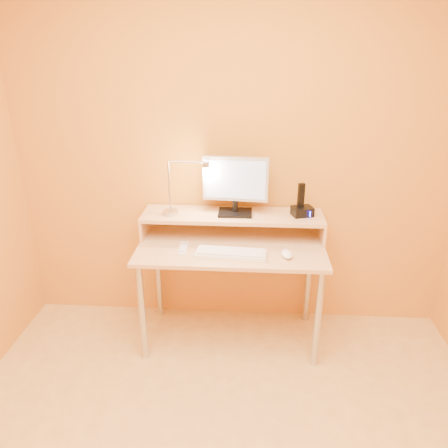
# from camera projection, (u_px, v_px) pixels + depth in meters

# --- Properties ---
(wall_back) EXTENTS (3.00, 0.04, 2.50)m
(wall_back) POSITION_uv_depth(u_px,v_px,m) (234.00, 153.00, 2.87)
(wall_back) COLOR orange
(wall_back) RESTS_ON floor
(desk_leg_fl) EXTENTS (0.04, 0.04, 0.69)m
(desk_leg_fl) POSITION_uv_depth(u_px,v_px,m) (142.00, 313.00, 2.73)
(desk_leg_fl) COLOR #B8B8C0
(desk_leg_fl) RESTS_ON floor
(desk_leg_fr) EXTENTS (0.04, 0.04, 0.69)m
(desk_leg_fr) POSITION_uv_depth(u_px,v_px,m) (318.00, 320.00, 2.66)
(desk_leg_fr) COLOR #B8B8C0
(desk_leg_fr) RESTS_ON floor
(desk_leg_bl) EXTENTS (0.04, 0.04, 0.69)m
(desk_leg_bl) POSITION_uv_depth(u_px,v_px,m) (158.00, 274.00, 3.19)
(desk_leg_bl) COLOR #B8B8C0
(desk_leg_bl) RESTS_ON floor
(desk_leg_br) EXTENTS (0.04, 0.04, 0.69)m
(desk_leg_br) POSITION_uv_depth(u_px,v_px,m) (308.00, 279.00, 3.12)
(desk_leg_br) COLOR #B8B8C0
(desk_leg_br) RESTS_ON floor
(desk_lower) EXTENTS (1.20, 0.60, 0.02)m
(desk_lower) POSITION_uv_depth(u_px,v_px,m) (231.00, 247.00, 2.78)
(desk_lower) COLOR #E9B27F
(desk_lower) RESTS_ON floor
(shelf_riser_left) EXTENTS (0.02, 0.30, 0.14)m
(shelf_riser_left) POSITION_uv_depth(u_px,v_px,m) (146.00, 224.00, 2.93)
(shelf_riser_left) COLOR #E9B27F
(shelf_riser_left) RESTS_ON desk_lower
(shelf_riser_right) EXTENTS (0.02, 0.30, 0.14)m
(shelf_riser_right) POSITION_uv_depth(u_px,v_px,m) (321.00, 229.00, 2.86)
(shelf_riser_right) COLOR #E9B27F
(shelf_riser_right) RESTS_ON desk_lower
(desk_shelf) EXTENTS (1.20, 0.30, 0.02)m
(desk_shelf) POSITION_uv_depth(u_px,v_px,m) (233.00, 216.00, 2.86)
(desk_shelf) COLOR #E9B27F
(desk_shelf) RESTS_ON desk_lower
(monitor_foot) EXTENTS (0.22, 0.16, 0.02)m
(monitor_foot) POSITION_uv_depth(u_px,v_px,m) (235.00, 213.00, 2.85)
(monitor_foot) COLOR black
(monitor_foot) RESTS_ON desk_shelf
(monitor_neck) EXTENTS (0.04, 0.04, 0.07)m
(monitor_neck) POSITION_uv_depth(u_px,v_px,m) (235.00, 206.00, 2.83)
(monitor_neck) COLOR black
(monitor_neck) RESTS_ON monitor_foot
(monitor_panel) EXTENTS (0.42, 0.07, 0.29)m
(monitor_panel) POSITION_uv_depth(u_px,v_px,m) (236.00, 179.00, 2.77)
(monitor_panel) COLOR #B8B8C0
(monitor_panel) RESTS_ON monitor_neck
(monitor_back) EXTENTS (0.38, 0.04, 0.25)m
(monitor_back) POSITION_uv_depth(u_px,v_px,m) (236.00, 178.00, 2.79)
(monitor_back) COLOR black
(monitor_back) RESTS_ON monitor_panel
(monitor_screen) EXTENTS (0.38, 0.04, 0.25)m
(monitor_screen) POSITION_uv_depth(u_px,v_px,m) (235.00, 180.00, 2.75)
(monitor_screen) COLOR #A1B2DF
(monitor_screen) RESTS_ON monitor_panel
(lamp_base) EXTENTS (0.10, 0.10, 0.02)m
(lamp_base) POSITION_uv_depth(u_px,v_px,m) (171.00, 212.00, 2.85)
(lamp_base) COLOR #B8B8C0
(lamp_base) RESTS_ON desk_shelf
(lamp_post) EXTENTS (0.01, 0.01, 0.33)m
(lamp_post) POSITION_uv_depth(u_px,v_px,m) (169.00, 187.00, 2.78)
(lamp_post) COLOR #B8B8C0
(lamp_post) RESTS_ON lamp_base
(lamp_arm) EXTENTS (0.24, 0.01, 0.01)m
(lamp_arm) POSITION_uv_depth(u_px,v_px,m) (187.00, 162.00, 2.71)
(lamp_arm) COLOR #B8B8C0
(lamp_arm) RESTS_ON lamp_post
(lamp_head) EXTENTS (0.04, 0.04, 0.03)m
(lamp_head) POSITION_uv_depth(u_px,v_px,m) (206.00, 165.00, 2.71)
(lamp_head) COLOR #B8B8C0
(lamp_head) RESTS_ON lamp_arm
(lamp_bulb) EXTENTS (0.03, 0.03, 0.00)m
(lamp_bulb) POSITION_uv_depth(u_px,v_px,m) (206.00, 167.00, 2.71)
(lamp_bulb) COLOR #FFEAC6
(lamp_bulb) RESTS_ON lamp_head
(phone_dock) EXTENTS (0.15, 0.13, 0.06)m
(phone_dock) POSITION_uv_depth(u_px,v_px,m) (302.00, 211.00, 2.82)
(phone_dock) COLOR black
(phone_dock) RESTS_ON desk_shelf
(phone_handset) EXTENTS (0.05, 0.04, 0.16)m
(phone_handset) POSITION_uv_depth(u_px,v_px,m) (301.00, 195.00, 2.77)
(phone_handset) COLOR black
(phone_handset) RESTS_ON phone_dock
(phone_led) EXTENTS (0.01, 0.00, 0.04)m
(phone_led) POSITION_uv_depth(u_px,v_px,m) (310.00, 214.00, 2.77)
(phone_led) COLOR #2528FF
(phone_led) RESTS_ON phone_dock
(keyboard) EXTENTS (0.44, 0.17, 0.02)m
(keyboard) POSITION_uv_depth(u_px,v_px,m) (231.00, 254.00, 2.64)
(keyboard) COLOR white
(keyboard) RESTS_ON desk_lower
(mouse) EXTENTS (0.08, 0.12, 0.04)m
(mouse) POSITION_uv_depth(u_px,v_px,m) (287.00, 254.00, 2.62)
(mouse) COLOR white
(mouse) RESTS_ON desk_lower
(remote_control) EXTENTS (0.05, 0.18, 0.02)m
(remote_control) POSITION_uv_depth(u_px,v_px,m) (183.00, 248.00, 2.72)
(remote_control) COLOR white
(remote_control) RESTS_ON desk_lower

